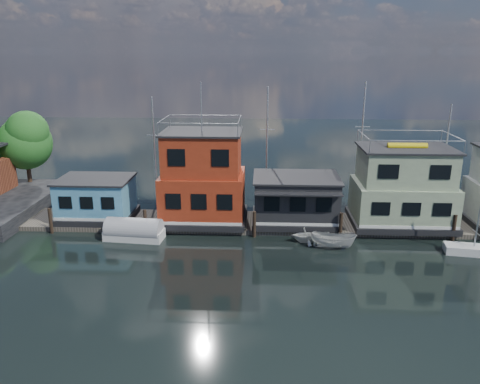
# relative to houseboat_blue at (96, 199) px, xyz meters

# --- Properties ---
(ground) EXTENTS (160.00, 160.00, 0.00)m
(ground) POSITION_rel_houseboat_blue_xyz_m (18.00, -12.00, -2.21)
(ground) COLOR black
(ground) RESTS_ON ground
(dock) EXTENTS (48.00, 5.00, 0.40)m
(dock) POSITION_rel_houseboat_blue_xyz_m (18.00, 0.00, -2.01)
(dock) COLOR #595147
(dock) RESTS_ON ground
(houseboat_blue) EXTENTS (6.40, 4.90, 3.66)m
(houseboat_blue) POSITION_rel_houseboat_blue_xyz_m (0.00, 0.00, 0.00)
(houseboat_blue) COLOR black
(houseboat_blue) RESTS_ON dock
(houseboat_red) EXTENTS (7.40, 5.90, 11.86)m
(houseboat_red) POSITION_rel_houseboat_blue_xyz_m (9.50, 0.00, 1.90)
(houseboat_red) COLOR black
(houseboat_red) RESTS_ON dock
(houseboat_dark) EXTENTS (7.40, 6.10, 4.06)m
(houseboat_dark) POSITION_rel_houseboat_blue_xyz_m (17.50, -0.02, 0.21)
(houseboat_dark) COLOR black
(houseboat_dark) RESTS_ON dock
(houseboat_green) EXTENTS (8.40, 5.90, 7.03)m
(houseboat_green) POSITION_rel_houseboat_blue_xyz_m (26.50, 0.00, 1.34)
(houseboat_green) COLOR black
(houseboat_green) RESTS_ON dock
(pilings) EXTENTS (42.28, 0.28, 2.20)m
(pilings) POSITION_rel_houseboat_blue_xyz_m (17.67, -2.80, -1.11)
(pilings) COLOR #2D2116
(pilings) RESTS_ON ground
(background_masts) EXTENTS (36.40, 0.16, 12.00)m
(background_masts) POSITION_rel_houseboat_blue_xyz_m (22.76, 6.00, 3.35)
(background_masts) COLOR silver
(background_masts) RESTS_ON ground
(motorboat) EXTENTS (3.64, 1.90, 1.34)m
(motorboat) POSITION_rel_houseboat_blue_xyz_m (20.14, -4.85, -1.54)
(motorboat) COLOR silver
(motorboat) RESTS_ON ground
(dinghy_white) EXTENTS (2.62, 2.34, 1.25)m
(dinghy_white) POSITION_rel_houseboat_blue_xyz_m (18.13, -3.67, -1.58)
(dinghy_white) COLOR silver
(dinghy_white) RESTS_ON ground
(tarp_runabout) EXTENTS (4.86, 2.31, 1.91)m
(tarp_runabout) POSITION_rel_houseboat_blue_xyz_m (4.29, -3.76, -1.49)
(tarp_runabout) COLOR silver
(tarp_runabout) RESTS_ON ground
(day_sailer) EXTENTS (4.28, 1.98, 6.50)m
(day_sailer) POSITION_rel_houseboat_blue_xyz_m (30.56, -5.38, -1.81)
(day_sailer) COLOR silver
(day_sailer) RESTS_ON ground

